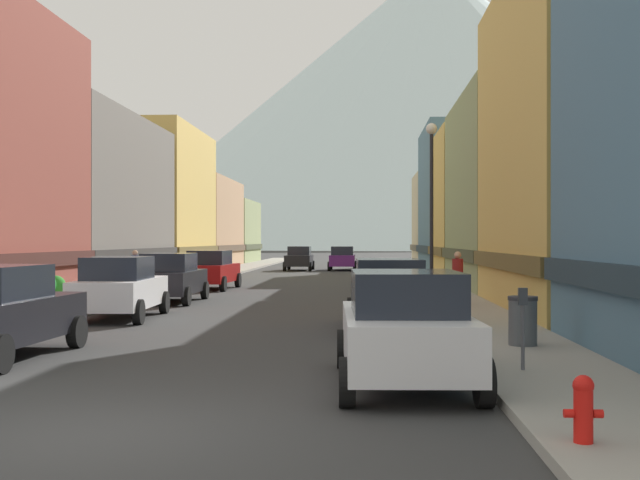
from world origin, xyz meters
name	(u,v)px	position (x,y,z in m)	size (l,w,h in m)	color
ground_plane	(89,435)	(0.00, 0.00, 0.00)	(400.00, 400.00, 0.00)	#323232
sidewalk_left	(194,279)	(-6.25, 35.00, 0.07)	(2.50, 100.00, 0.15)	gray
sidewalk_right	(420,280)	(6.25, 35.00, 0.07)	(2.50, 100.00, 0.15)	gray
storefront_left_2	(55,205)	(-11.68, 28.66, 3.96)	(8.65, 13.78, 8.22)	#66605B
storefront_left_3	(145,205)	(-11.04, 42.21, 4.55)	(7.37, 12.15, 9.43)	#D8B259
storefront_left_4	(186,225)	(-11.27, 55.13, 3.45)	(7.84, 13.31, 7.18)	tan
storefront_left_5	(212,233)	(-11.51, 67.95, 2.91)	(8.32, 11.41, 6.05)	#8C9966
storefront_right_1	(607,150)	(10.62, 15.82, 5.03)	(6.53, 11.45, 10.40)	#D8B259
storefront_right_2	(555,197)	(11.85, 27.75, 4.22)	(8.99, 12.13, 8.74)	#8C9966
storefront_right_3	(505,208)	(11.54, 38.76, 4.16)	(8.37, 8.99, 8.63)	#D8B259
storefront_right_4	(472,202)	(10.96, 49.08, 4.98)	(7.21, 11.31, 10.31)	slate
storefront_right_5	(471,222)	(12.24, 59.15, 3.75)	(9.78, 8.29, 7.79)	beige
car_left_1	(120,287)	(-3.80, 13.43, 0.90)	(2.22, 4.47, 1.78)	silver
car_left_2	(171,277)	(-3.80, 19.47, 0.90)	(2.09, 4.41, 1.78)	black
car_left_3	(211,270)	(-3.80, 27.11, 0.90)	(2.22, 4.47, 1.78)	#9E1111
car_right_0	(405,328)	(3.80, 3.30, 0.90)	(2.22, 4.47, 1.78)	silver
car_right_1	(389,294)	(3.80, 11.20, 0.90)	(2.18, 4.45, 1.78)	black
car_driving_0	(342,258)	(1.60, 50.34, 0.90)	(2.06, 4.40, 1.78)	#591E72
car_driving_1	(299,258)	(-1.60, 50.12, 0.90)	(2.06, 4.40, 1.78)	black
fire_hydrant_near	(583,407)	(5.45, -0.65, 0.53)	(0.40, 0.22, 0.70)	red
parking_meter_near	(523,317)	(5.75, 4.04, 1.01)	(0.14, 0.10, 1.33)	#595960
trash_bin_right	(523,321)	(6.35, 7.09, 0.64)	(0.59, 0.59, 0.98)	#4C5156
potted_plant_0	(44,286)	(-7.00, 15.86, 0.79)	(0.76, 0.76, 1.07)	#4C4C51
potted_plant_1	(56,288)	(-7.00, 16.83, 0.66)	(0.64, 0.64, 0.93)	brown
pedestrian_0	(458,280)	(6.25, 17.31, 0.95)	(0.36, 0.36, 1.73)	maroon
pedestrian_1	(135,272)	(-6.25, 23.44, 0.93)	(0.36, 0.36, 1.69)	navy
streetlamp_right	(432,186)	(5.35, 16.73, 3.99)	(0.36, 0.36, 5.86)	black
mountain_backdrop	(434,104)	(26.64, 260.00, 47.78)	(221.32, 221.32, 95.56)	silver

